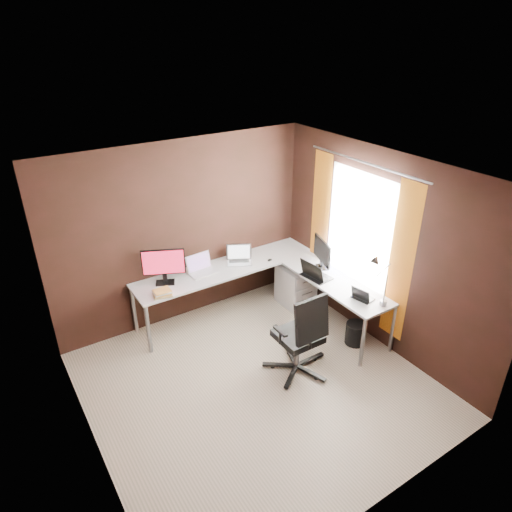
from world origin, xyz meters
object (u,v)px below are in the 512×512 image
Objects in this scene: office_chair at (299,349)px; wastebasket at (355,333)px; desk_lamp at (379,275)px; drawer_pedestal at (296,285)px; laptop_silver at (239,258)px; laptop_white at (201,268)px; laptop_black_small at (362,296)px; laptop_black_big at (315,274)px; monitor_left at (164,264)px; book_stack at (162,293)px; monitor_right at (322,252)px.

wastebasket is at bearing 1.66° from office_chair.
office_chair is at bearing 167.20° from desk_lamp.
drawer_pedestal is at bearing 93.36° from desk_lamp.
laptop_white is at bearing -154.53° from laptop_silver.
laptop_white is 0.89× the size of laptop_silver.
laptop_white is 2.15m from laptop_black_small.
laptop_white is 1.36× the size of laptop_black_small.
laptop_black_big is (-0.12, -0.54, 0.48)m from drawer_pedestal.
laptop_silver is at bearing 12.26° from laptop_black_small.
laptop_black_small is 0.95× the size of wastebasket.
desk_lamp is (1.91, -1.86, 0.13)m from monitor_left.
laptop_black_big is (1.19, -0.96, 0.00)m from laptop_white.
laptop_black_big reaches higher than laptop_black_small.
laptop_silver is (1.11, -0.03, -0.22)m from monitor_left.
laptop_silver is 0.67× the size of desk_lamp.
laptop_white is 1.44× the size of book_stack.
monitor_right reaches higher than laptop_black_small.
book_stack is (-0.16, -0.27, -0.23)m from monitor_left.
laptop_silver is 1.29m from book_stack.
drawer_pedestal is 2.13× the size of laptop_black_small.
wastebasket is (0.19, -0.65, -0.64)m from laptop_black_big.
monitor_right is 1.87× the size of book_stack.
monitor_left is 0.39m from book_stack.
book_stack is at bearing 175.68° from drawer_pedestal.
drawer_pedestal is 0.96m from laptop_silver.
laptop_black_small is at bearing -169.17° from monitor_right.
office_chair is (-0.88, -1.21, 0.02)m from drawer_pedestal.
monitor_left is 2.01m from office_chair.
laptop_silver is at bearing 23.80° from monitor_left.
laptop_silver is at bearing 11.09° from book_stack.
office_chair is (-0.90, 0.05, -0.45)m from laptop_black_small.
laptop_white is at bearing 24.89° from monitor_left.
monitor_right is 0.78× the size of desk_lamp.
laptop_silver is 1.04× the size of laptop_black_big.
laptop_black_small reaches higher than book_stack.
laptop_silver is at bearing 151.20° from drawer_pedestal.
monitor_left is at bearing -153.57° from laptop_silver.
desk_lamp is (0.05, -0.17, 0.36)m from laptop_black_small.
drawer_pedestal is 1.46m from laptop_white.
office_chair is at bearing 147.52° from monitor_right.
laptop_black_small is at bearing -17.17° from monitor_left.
laptop_white is (0.52, -0.00, -0.21)m from monitor_left.
laptop_white is 1.28× the size of wastebasket.
drawer_pedestal is 2.01× the size of wastebasket.
laptop_black_big reaches higher than laptop_silver.
monitor_right reaches higher than wastebasket.
desk_lamp is 1.27m from office_chair.
laptop_silver is 0.39× the size of office_chair.
laptop_black_small is (0.75, -1.66, -0.01)m from laptop_silver.
laptop_silver reaches higher than wastebasket.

